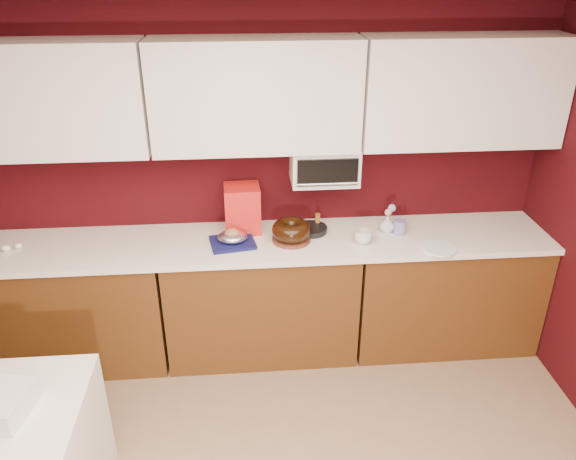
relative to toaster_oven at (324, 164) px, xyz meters
The scene contains 28 objects.
ceiling 2.43m from the toaster_oven, 102.07° to the right, with size 4.00×4.50×0.02m, color white.
wall_back 0.49m from the toaster_oven, 162.14° to the left, with size 4.00×0.02×2.50m, color #35070A.
base_cabinet_left 2.02m from the toaster_oven, behind, with size 1.31×0.58×0.86m, color #532F10.
base_cabinet_center 1.06m from the toaster_oven, 159.86° to the right, with size 1.31×0.58×0.86m, color #532F10.
base_cabinet_right 1.30m from the toaster_oven, 10.58° to the right, with size 1.31×0.58×0.86m, color #532F10.
countertop 0.69m from the toaster_oven, 159.86° to the right, with size 4.00×0.62×0.04m, color white.
upper_cabinet_left 1.85m from the toaster_oven, behind, with size 1.31×0.33×0.70m, color white.
upper_cabinet_center 0.65m from the toaster_oven, behind, with size 1.31×0.33×0.70m, color white.
upper_cabinet_right 1.00m from the toaster_oven, ahead, with size 1.31×0.33×0.70m, color white.
toaster_oven is the anchor object (origin of this frame).
toaster_oven_door 0.16m from the toaster_oven, 90.00° to the right, with size 0.40×0.02×0.18m, color black.
toaster_oven_handle 0.19m from the toaster_oven, 90.00° to the right, with size 0.02×0.02×0.42m, color silver.
cake_base 0.55m from the toaster_oven, 141.49° to the right, with size 0.26×0.26×0.02m, color #5D2C1C.
bundt_cake 0.50m from the toaster_oven, 141.49° to the right, with size 0.26×0.26×0.11m, color black.
navy_towel 0.81m from the toaster_oven, 162.13° to the right, with size 0.29×0.24×0.02m, color #14154B.
foil_ham_nest 0.79m from the toaster_oven, 162.13° to the right, with size 0.20×0.17×0.07m, color white.
roasted_ham 0.78m from the toaster_oven, 162.13° to the right, with size 0.10×0.09×0.07m, color #AD6E4F.
pandoro_box 0.64m from the toaster_oven, behind, with size 0.24×0.22×0.33m, color #B20B20.
dark_pan 0.47m from the toaster_oven, 142.21° to the right, with size 0.22×0.22×0.04m, color black.
coffee_mug 0.55m from the toaster_oven, 48.15° to the right, with size 0.10×0.10×0.11m, color silver.
blue_jar 0.69m from the toaster_oven, 15.55° to the right, with size 0.08×0.08×0.10m, color navy.
flower_vase 0.61m from the toaster_oven, 13.52° to the right, with size 0.09×0.09×0.13m, color silver.
flower_pink 0.56m from the toaster_oven, 13.52° to the right, with size 0.05×0.05×0.05m, color #D97D84.
flower_blue 0.57m from the toaster_oven, 10.35° to the right, with size 0.05×0.05×0.05m, color #889DDA.
china_plate 0.95m from the toaster_oven, 28.38° to the right, with size 0.23×0.23×0.01m, color white.
amber_bottle 0.42m from the toaster_oven, behind, with size 0.04×0.04×0.11m, color brown.
egg_left 2.17m from the toaster_oven, behind, with size 0.06×0.05×0.05m, color white.
egg_right 2.10m from the toaster_oven, behind, with size 0.05×0.04×0.04m, color white.
Camera 1 is at (-0.09, -1.44, 2.67)m, focal length 35.00 mm.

